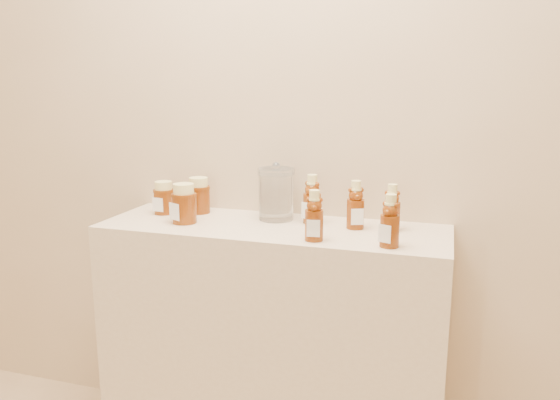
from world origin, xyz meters
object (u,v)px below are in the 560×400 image
(bear_bottle_back_left, at_px, (312,196))
(glass_canister, at_px, (276,192))
(display_table, at_px, (272,346))
(honey_jar_left, at_px, (164,198))
(bear_bottle_front_left, at_px, (314,212))

(bear_bottle_back_left, relative_size, glass_canister, 0.96)
(display_table, bearing_deg, bear_bottle_back_left, 34.00)
(display_table, xyz_separation_m, bear_bottle_back_left, (0.12, 0.08, 0.55))
(honey_jar_left, bearing_deg, display_table, 1.03)
(honey_jar_left, relative_size, glass_canister, 0.61)
(bear_bottle_back_left, bearing_deg, honey_jar_left, -157.95)
(display_table, height_order, bear_bottle_front_left, bear_bottle_front_left)
(display_table, height_order, bear_bottle_back_left, bear_bottle_back_left)
(bear_bottle_front_left, bearing_deg, glass_canister, 121.84)
(bear_bottle_front_left, relative_size, glass_canister, 0.89)
(bear_bottle_back_left, height_order, glass_canister, glass_canister)
(bear_bottle_back_left, bearing_deg, display_table, -126.76)
(bear_bottle_back_left, xyz_separation_m, bear_bottle_front_left, (0.06, -0.21, -0.01))
(display_table, xyz_separation_m, honey_jar_left, (-0.45, 0.05, 0.51))
(bear_bottle_back_left, distance_m, glass_canister, 0.14)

